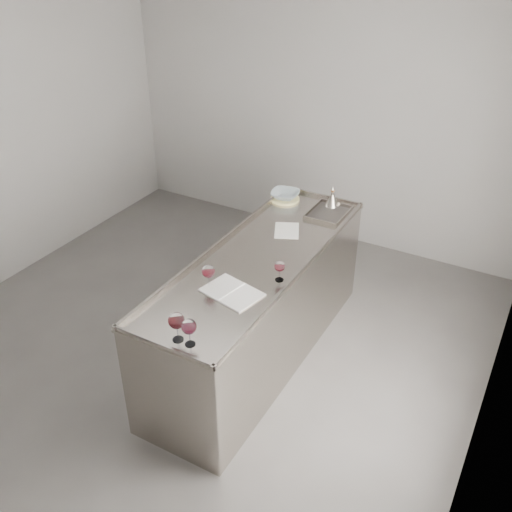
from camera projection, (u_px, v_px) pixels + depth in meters
The scene contains 11 objects.
room_shell at pixel (177, 203), 4.04m from camera, with size 4.54×5.04×2.84m.
counter at pixel (259, 307), 4.54m from camera, with size 0.77×2.42×0.97m.
wine_glass_left at pixel (208, 272), 3.89m from camera, with size 0.09×0.09×0.18m.
wine_glass_middle at pixel (189, 327), 3.37m from camera, with size 0.09×0.09×0.18m.
wine_glass_right at pixel (176, 321), 3.41m from camera, with size 0.10×0.10×0.20m.
wine_glass_small at pixel (280, 267), 3.98m from camera, with size 0.08×0.08×0.15m.
notebook at pixel (232, 292), 3.90m from camera, with size 0.44×0.35×0.02m.
loose_paper_top at pixel (287, 230), 4.65m from camera, with size 0.19×0.28×0.00m, color silver.
trivet at pixel (285, 199), 5.14m from camera, with size 0.26×0.26×0.02m, color beige.
ceramic_bowl at pixel (285, 195), 5.12m from camera, with size 0.25×0.25×0.06m, color #98AAB1.
wine_funnel at pixel (332, 200), 5.01m from camera, with size 0.13×0.13×0.18m.
Camera 1 is at (2.27, -2.90, 3.19)m, focal length 40.00 mm.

